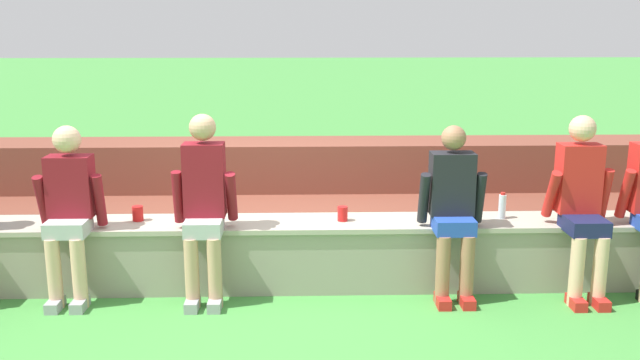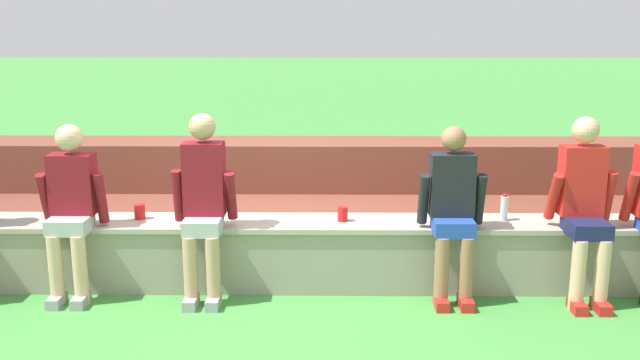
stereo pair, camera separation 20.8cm
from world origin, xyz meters
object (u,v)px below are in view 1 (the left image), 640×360
at_px(water_bottle_center_gap, 502,206).
at_px(plastic_cup_middle, 343,214).
at_px(person_far_right, 582,202).
at_px(person_right_of_center, 453,207).
at_px(person_left_of_center, 69,208).
at_px(person_center, 204,203).
at_px(plastic_cup_left_end, 138,213).

xyz_separation_m(water_bottle_center_gap, plastic_cup_middle, (-1.33, -0.04, -0.04)).
xyz_separation_m(person_far_right, water_bottle_center_gap, (-0.54, 0.29, -0.11)).
height_order(person_right_of_center, water_bottle_center_gap, person_right_of_center).
xyz_separation_m(person_left_of_center, plastic_cup_middle, (2.14, 0.24, -0.13)).
bearing_deg(person_center, person_right_of_center, -0.18).
bearing_deg(person_far_right, water_bottle_center_gap, 151.93).
relative_size(person_center, person_far_right, 1.02).
xyz_separation_m(person_left_of_center, plastic_cup_left_end, (0.45, 0.30, -0.13)).
height_order(person_left_of_center, person_right_of_center, person_left_of_center).
height_order(person_right_of_center, plastic_cup_middle, person_right_of_center).
height_order(water_bottle_center_gap, plastic_cup_left_end, water_bottle_center_gap).
relative_size(person_center, plastic_cup_left_end, 11.96).
distance_m(person_far_right, plastic_cup_left_end, 3.57).
height_order(person_far_right, plastic_cup_middle, person_far_right).
bearing_deg(plastic_cup_left_end, person_left_of_center, -146.95).
bearing_deg(water_bottle_center_gap, plastic_cup_middle, -178.43).
height_order(plastic_cup_middle, plastic_cup_left_end, plastic_cup_left_end).
bearing_deg(plastic_cup_left_end, water_bottle_center_gap, -0.27).
distance_m(person_center, person_right_of_center, 1.94).
bearing_deg(plastic_cup_left_end, person_right_of_center, -7.10).
height_order(person_right_of_center, person_far_right, person_far_right).
height_order(person_left_of_center, plastic_cup_left_end, person_left_of_center).
xyz_separation_m(person_right_of_center, person_far_right, (1.02, 0.01, 0.04)).
height_order(person_center, water_bottle_center_gap, person_center).
relative_size(person_left_of_center, person_far_right, 0.96).
xyz_separation_m(person_center, plastic_cup_left_end, (-0.59, 0.31, -0.17)).
relative_size(person_far_right, plastic_cup_left_end, 11.75).
relative_size(person_right_of_center, plastic_cup_left_end, 11.18).
distance_m(person_right_of_center, plastic_cup_left_end, 2.55).
bearing_deg(person_right_of_center, person_far_right, 0.70).
height_order(person_center, person_far_right, person_center).
relative_size(person_center, plastic_cup_middle, 12.26).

